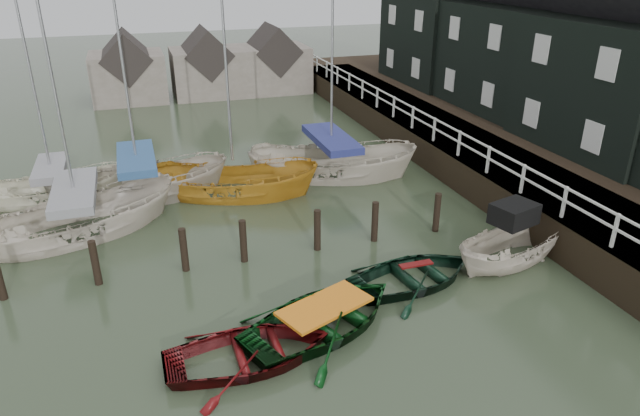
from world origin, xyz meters
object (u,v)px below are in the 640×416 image
object	(u,v)px
rowboat_green	(325,329)
sailboat_d	(331,174)
rowboat_dkgreen	(415,283)
sailboat_a	(82,232)
sailboat_b	(141,195)
sailboat_c	(235,193)
motorboat	(511,257)
rowboat_red	(251,362)
sailboat_e	(56,198)

from	to	relation	value
rowboat_green	sailboat_d	distance (m)	10.96
rowboat_green	rowboat_dkgreen	xyz separation A→B (m)	(3.21, 1.28, 0.00)
sailboat_a	sailboat_b	xyz separation A→B (m)	(2.07, 2.72, 0.00)
sailboat_c	rowboat_green	bearing A→B (deg)	-155.91
rowboat_dkgreen	sailboat_c	bearing A→B (deg)	15.80
rowboat_green	motorboat	xyz separation A→B (m)	(6.74, 1.59, 0.09)
rowboat_red	sailboat_b	xyz separation A→B (m)	(-2.06, 11.12, 0.06)
sailboat_b	sailboat_c	world-z (taller)	sailboat_b
rowboat_dkgreen	sailboat_b	xyz separation A→B (m)	(-7.33, 9.18, 0.06)
sailboat_b	sailboat_c	bearing A→B (deg)	-101.03
motorboat	rowboat_green	bearing A→B (deg)	87.18
rowboat_green	sailboat_a	bearing A→B (deg)	16.73
rowboat_red	sailboat_d	bearing A→B (deg)	-28.74
sailboat_c	sailboat_e	world-z (taller)	sailboat_c
sailboat_b	sailboat_e	world-z (taller)	sailboat_b
motorboat	sailboat_a	xyz separation A→B (m)	(-12.93, 6.14, -0.03)
rowboat_red	sailboat_a	distance (m)	9.36
sailboat_a	sailboat_d	distance (m)	10.28
sailboat_e	sailboat_a	bearing A→B (deg)	-164.12
motorboat	sailboat_d	xyz separation A→B (m)	(-2.97, 8.70, -0.03)
rowboat_red	sailboat_a	bearing A→B (deg)	25.44
sailboat_e	sailboat_c	bearing A→B (deg)	-105.15
sailboat_a	sailboat_c	distance (m)	5.92
rowboat_red	sailboat_b	size ratio (longest dim) A/B	0.31
rowboat_red	sailboat_c	xyz separation A→B (m)	(1.50, 10.26, 0.01)
rowboat_red	sailboat_c	size ratio (longest dim) A/B	0.36
rowboat_dkgreen	sailboat_b	world-z (taller)	sailboat_b
rowboat_dkgreen	sailboat_e	distance (m)	14.46
sailboat_b	sailboat_d	distance (m)	7.89
sailboat_a	sailboat_b	bearing A→B (deg)	-55.23
rowboat_dkgreen	sailboat_d	bearing A→B (deg)	-12.18
rowboat_green	sailboat_e	bearing A→B (deg)	11.01
rowboat_red	motorboat	xyz separation A→B (m)	(8.80, 2.26, 0.09)
rowboat_dkgreen	sailboat_e	bearing A→B (deg)	37.88
rowboat_red	sailboat_d	world-z (taller)	sailboat_d
rowboat_dkgreen	sailboat_c	world-z (taller)	sailboat_c
rowboat_dkgreen	sailboat_c	xyz separation A→B (m)	(-3.77, 8.31, 0.01)
rowboat_green	sailboat_a	xyz separation A→B (m)	(-6.19, 7.74, 0.06)
motorboat	sailboat_a	world-z (taller)	sailboat_a
sailboat_b	sailboat_a	bearing A→B (deg)	145.43
sailboat_d	rowboat_dkgreen	bearing A→B (deg)	-161.68
rowboat_dkgreen	sailboat_d	size ratio (longest dim) A/B	0.35
sailboat_d	rowboat_red	bearing A→B (deg)	173.87
rowboat_green	sailboat_e	size ratio (longest dim) A/B	0.50
rowboat_dkgreen	motorboat	bearing A→B (deg)	-93.57
rowboat_red	sailboat_b	world-z (taller)	sailboat_b
rowboat_red	sailboat_c	world-z (taller)	sailboat_c
sailboat_c	sailboat_e	xyz separation A→B (m)	(-6.71, 1.64, 0.05)
sailboat_b	rowboat_green	bearing A→B (deg)	-155.82
motorboat	sailboat_c	xyz separation A→B (m)	(-7.30, 8.00, -0.08)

